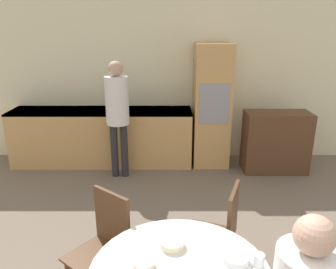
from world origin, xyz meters
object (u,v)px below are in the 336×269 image
object	(u,v)px
sideboard	(276,142)
person_standing	(118,107)
oven_unit	(212,106)
cup	(259,261)
chair_far_left	(105,242)
chair_far_right	(221,231)
bowl_near	(236,259)
bowl_far	(173,243)
bowl_centre	(144,264)

from	to	relation	value
sideboard	person_standing	bearing A→B (deg)	-175.01
oven_unit	cup	world-z (taller)	oven_unit
sideboard	cup	distance (m)	3.24
oven_unit	chair_far_left	world-z (taller)	oven_unit
chair_far_left	chair_far_right	size ratio (longest dim) A/B	1.00
sideboard	person_standing	size ratio (longest dim) A/B	0.57
sideboard	chair_far_right	bearing A→B (deg)	-117.07
oven_unit	person_standing	distance (m)	1.48
sideboard	chair_far_left	distance (m)	3.28
chair_far_left	bowl_near	xyz separation A→B (m)	(0.92, -0.50, 0.25)
oven_unit	cup	distance (m)	3.35
bowl_near	bowl_far	distance (m)	0.42
bowl_centre	sideboard	bearing A→B (deg)	59.62
oven_unit	bowl_centre	xyz separation A→B (m)	(-0.83, -3.34, -0.19)
chair_far_right	sideboard	bearing A→B (deg)	173.08
oven_unit	chair_far_right	xyz separation A→B (m)	(-0.24, -2.65, -0.44)
chair_far_right	bowl_far	distance (m)	0.70
person_standing	bowl_far	world-z (taller)	person_standing
chair_far_left	bowl_near	world-z (taller)	chair_far_left
sideboard	chair_far_right	xyz separation A→B (m)	(-1.20, -2.34, 0.05)
oven_unit	bowl_far	bearing A→B (deg)	-101.67
person_standing	cup	world-z (taller)	person_standing
chair_far_right	bowl_near	size ratio (longest dim) A/B	5.49
cup	bowl_far	size ratio (longest dim) A/B	0.55
person_standing	cup	size ratio (longest dim) A/B	18.74
chair_far_right	bowl_far	bearing A→B (deg)	-18.93
sideboard	cup	size ratio (longest dim) A/B	10.61
chair_far_left	bowl_far	distance (m)	0.69
chair_far_right	cup	bearing A→B (deg)	29.35
person_standing	bowl_far	xyz separation A→B (m)	(0.74, -2.64, -0.29)
oven_unit	bowl_near	world-z (taller)	oven_unit
oven_unit	chair_far_left	size ratio (longest dim) A/B	2.08
sideboard	bowl_centre	xyz separation A→B (m)	(-1.78, -3.04, 0.30)
oven_unit	person_standing	bearing A→B (deg)	-159.89
chair_far_right	bowl_far	size ratio (longest dim) A/B	5.52
bowl_far	chair_far_left	bearing A→B (deg)	146.24
bowl_near	bowl_far	size ratio (longest dim) A/B	1.01
oven_unit	chair_far_right	world-z (taller)	oven_unit
chair_far_right	bowl_near	bearing A→B (deg)	18.63
chair_far_right	bowl_centre	distance (m)	0.94
cup	bowl_near	distance (m)	0.14
chair_far_right	oven_unit	bearing A→B (deg)	-165.07
chair_far_left	chair_far_right	distance (m)	0.95
bowl_near	bowl_centre	size ratio (longest dim) A/B	1.20
sideboard	bowl_far	bearing A→B (deg)	-119.43
chair_far_left	chair_far_right	bearing A→B (deg)	47.83
chair_far_left	cup	bearing A→B (deg)	11.29
chair_far_left	bowl_centre	xyz separation A→B (m)	(0.35, -0.55, 0.25)
chair_far_left	person_standing	world-z (taller)	person_standing
chair_far_left	cup	world-z (taller)	chair_far_left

